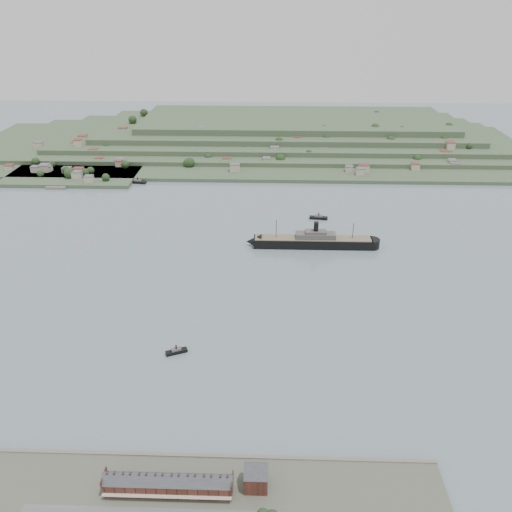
{
  "coord_description": "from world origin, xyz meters",
  "views": [
    {
      "loc": [
        32.07,
        -308.96,
        193.17
      ],
      "look_at": [
        21.27,
        30.0,
        12.44
      ],
      "focal_mm": 35.0,
      "sensor_mm": 36.0,
      "label": 1
    }
  ],
  "objects_px": {
    "tugboat": "(176,351)",
    "gabled_building": "(256,476)",
    "steamship": "(309,241)",
    "terrace_row": "(168,484)"
  },
  "relations": [
    {
      "from": "steamship",
      "to": "gabled_building",
      "type": "bearing_deg",
      "value": -99.14
    },
    {
      "from": "terrace_row",
      "to": "gabled_building",
      "type": "height_order",
      "value": "gabled_building"
    },
    {
      "from": "terrace_row",
      "to": "tugboat",
      "type": "bearing_deg",
      "value": 98.03
    },
    {
      "from": "terrace_row",
      "to": "tugboat",
      "type": "distance_m",
      "value": 96.34
    },
    {
      "from": "gabled_building",
      "to": "tugboat",
      "type": "height_order",
      "value": "gabled_building"
    },
    {
      "from": "tugboat",
      "to": "gabled_building",
      "type": "bearing_deg",
      "value": -60.82
    },
    {
      "from": "gabled_building",
      "to": "steamship",
      "type": "relative_size",
      "value": 0.12
    },
    {
      "from": "terrace_row",
      "to": "steamship",
      "type": "bearing_deg",
      "value": 72.55
    },
    {
      "from": "terrace_row",
      "to": "steamship",
      "type": "xyz_separation_m",
      "value": [
        75.47,
        240.14,
        -1.81
      ]
    },
    {
      "from": "tugboat",
      "to": "terrace_row",
      "type": "bearing_deg",
      "value": -81.97
    }
  ]
}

